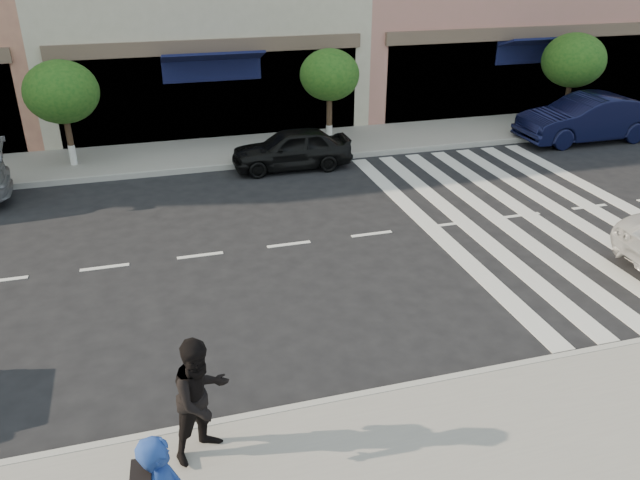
# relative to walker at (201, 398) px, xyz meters

# --- Properties ---
(ground) EXTENTS (120.00, 120.00, 0.00)m
(ground) POSITION_rel_walker_xyz_m (2.55, 2.00, -1.02)
(ground) COLOR black
(ground) RESTS_ON ground
(sidewalk_far) EXTENTS (60.00, 3.00, 0.15)m
(sidewalk_far) POSITION_rel_walker_xyz_m (2.55, 13.00, -0.94)
(sidewalk_far) COLOR gray
(sidewalk_far) RESTS_ON ground
(street_tree_wb) EXTENTS (2.10, 2.10, 3.06)m
(street_tree_wb) POSITION_rel_walker_xyz_m (-2.45, 12.80, 1.29)
(street_tree_wb) COLOR #473323
(street_tree_wb) RESTS_ON sidewalk_far
(street_tree_c) EXTENTS (1.90, 1.90, 3.04)m
(street_tree_c) POSITION_rel_walker_xyz_m (5.55, 12.80, 1.34)
(street_tree_c) COLOR #473323
(street_tree_c) RESTS_ON sidewalk_far
(street_tree_ea) EXTENTS (2.20, 2.20, 3.19)m
(street_tree_ea) POSITION_rel_walker_xyz_m (14.55, 12.80, 1.37)
(street_tree_ea) COLOR #473323
(street_tree_ea) RESTS_ON sidewalk_far
(walker) EXTENTS (1.06, 1.00, 1.73)m
(walker) POSITION_rel_walker_xyz_m (0.00, 0.00, 0.00)
(walker) COLOR black
(walker) RESTS_ON sidewalk_near
(car_far_mid) EXTENTS (3.58, 1.47, 1.21)m
(car_far_mid) POSITION_rel_walker_xyz_m (3.86, 11.10, -0.41)
(car_far_mid) COLOR black
(car_far_mid) RESTS_ON ground
(car_far_right) EXTENTS (4.74, 1.67, 1.56)m
(car_far_right) POSITION_rel_walker_xyz_m (14.16, 11.10, -0.24)
(car_far_right) COLOR black
(car_far_right) RESTS_ON ground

